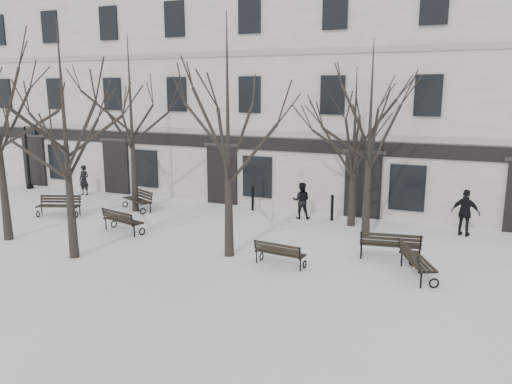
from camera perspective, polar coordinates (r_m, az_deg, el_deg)
The scene contains 19 objects.
ground at distance 16.88m, azimuth -5.44°, elevation -7.95°, with size 100.00×100.00×0.00m, color white.
building at distance 27.97m, azimuth 7.35°, elevation 11.30°, with size 40.40×10.20×11.40m.
tree_1 at distance 17.47m, azimuth -21.14°, elevation 8.42°, with size 5.48×5.48×7.83m.
tree_2 at distance 16.52m, azimuth -3.27°, elevation 9.57°, with size 5.66×5.66×8.08m.
tree_4 at distance 23.67m, azimuth -14.16°, elevation 9.88°, with size 5.66×5.66×8.08m.
tree_5 at distance 20.84m, azimuth 11.22°, elevation 7.13°, with size 4.57×4.57×6.54m.
tree_6 at distance 19.43m, azimuth 12.96°, elevation 8.47°, with size 5.23×5.23×7.47m.
bench_0 at distance 24.27m, azimuth -21.58°, elevation -1.39°, with size 1.96×1.28×0.94m.
bench_1 at distance 20.66m, azimuth -15.08°, elevation -3.12°, with size 2.00×1.14×0.96m.
bench_2 at distance 16.29m, azimuth 2.71°, elevation -6.95°, with size 1.72×0.78×0.84m.
bench_3 at distance 24.35m, azimuth -13.28°, elevation -0.80°, with size 2.00×1.48×0.97m.
bench_4 at distance 17.42m, azimuth 15.09°, elevation -5.80°, with size 2.07×1.03×1.00m.
bench_5 at distance 16.13m, azimuth 17.75°, elevation -7.44°, with size 1.41×2.02×0.97m.
lamp_post at distance 31.27m, azimuth -24.40°, elevation 4.22°, with size 1.17×0.43×3.73m.
bollard_a at distance 23.60m, azimuth -0.38°, elevation -0.61°, with size 0.15×0.15×1.18m.
bollard_b at distance 22.02m, azimuth 8.69°, elevation -1.68°, with size 0.15×0.15×1.16m.
pedestrian_a at distance 28.77m, azimuth -18.95°, elevation -0.30°, with size 0.60×0.39×1.63m, color black.
pedestrian_b at distance 22.36m, azimuth 5.16°, elevation -3.02°, with size 0.80×0.62×1.63m, color black.
pedestrian_c at distance 21.32m, azimuth 22.62°, elevation -4.63°, with size 1.09×0.45×1.85m, color black.
Camera 1 is at (7.68, -13.93, 5.66)m, focal length 35.00 mm.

